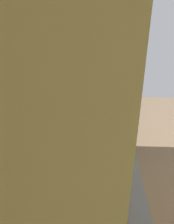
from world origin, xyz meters
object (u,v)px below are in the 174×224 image
microwave (94,108)px  kettle (106,154)px  oven_range (97,108)px  bowl (107,202)px

microwave → kettle: size_ratio=2.12×
kettle → oven_range: bearing=2.1°
bowl → kettle: 0.40m
oven_range → bowl: oven_range is taller
kettle → bowl: bearing=180.0°
bowl → oven_range: bearing=1.7°
microwave → bowl: bearing=-174.6°
oven_range → bowl: 2.29m
oven_range → bowl: bearing=-178.3°
microwave → kettle: microwave is taller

